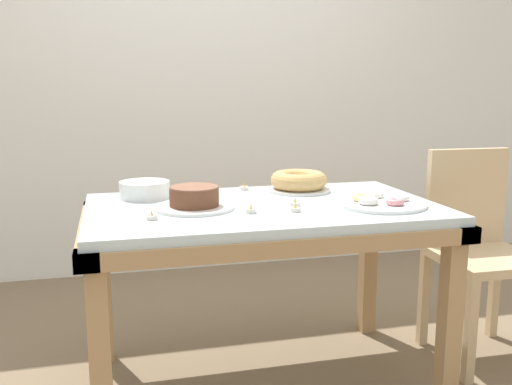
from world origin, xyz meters
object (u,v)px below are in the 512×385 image
Objects in this scene: cake_golden_bundt at (299,182)px; tealight_right_edge at (295,209)px; cake_chocolate_round at (194,199)px; chair at (478,243)px; pastry_platter at (380,202)px; tealight_near_cakes at (251,210)px; tealight_left_edge at (244,188)px; tealight_near_front at (295,204)px; plate_stack at (145,190)px; tealight_centre at (152,217)px.

tealight_right_edge is at bearing -110.04° from cake_golden_bundt.
cake_chocolate_round and cake_golden_bundt have the same top height.
cake_golden_bundt is at bearing 165.33° from chair.
tealight_near_cakes is at bearing -178.79° from pastry_platter.
pastry_platter is at bearing -164.12° from chair.
cake_chocolate_round reaches higher than tealight_near_cakes.
cake_golden_bundt reaches higher than tealight_left_edge.
tealight_near_cakes is (-1.11, -0.18, 0.25)m from chair.
cake_golden_bundt reaches higher than pastry_platter.
tealight_near_front is (-0.91, -0.10, 0.25)m from chair.
cake_chocolate_round is at bearing 146.73° from tealight_near_cakes.
tealight_right_edge is at bearing -107.33° from tealight_near_front.
chair is at bearing 6.45° from tealight_near_front.
pastry_platter is 0.34m from tealight_near_front.
plate_stack reaches higher than tealight_near_front.
cake_golden_bundt is 0.79× the size of pastry_platter.
plate_stack is 0.41m from tealight_centre.
tealight_left_edge is at bearing 159.18° from cake_golden_bundt.
chair reaches higher than tealight_near_front.
tealight_near_cakes is at bearing -129.27° from cake_golden_bundt.
tealight_near_cakes is at bearing -159.56° from tealight_near_front.
chair is 1.50m from tealight_centre.
tealight_near_cakes is at bearing -100.07° from tealight_left_edge.
tealight_centre is (-0.17, -0.14, -0.03)m from cake_chocolate_round.
chair is 4.48× the size of plate_stack.
plate_stack is 5.25× the size of tealight_right_edge.
plate_stack is 5.25× the size of tealight_left_edge.
cake_chocolate_round reaches higher than tealight_centre.
tealight_near_cakes is at bearing 173.76° from tealight_right_edge.
tealight_near_front is at bearing -74.32° from tealight_left_edge.
cake_chocolate_round is 1.47× the size of plate_stack.
cake_golden_bundt reaches higher than plate_stack.
plate_stack reaches higher than tealight_centre.
cake_chocolate_round is 0.39m from tealight_right_edge.
chair is at bearing 9.03° from tealight_near_cakes.
chair is 1.15m from tealight_near_cakes.
tealight_near_cakes is (0.36, -0.39, -0.02)m from plate_stack.
tealight_left_edge and tealight_near_cakes have the same top height.
pastry_platter is 0.36m from tealight_right_edge.
cake_golden_bundt is at bearing 26.88° from cake_chocolate_round.
tealight_centre and tealight_near_front have the same top height.
chair is at bearing -16.09° from tealight_left_edge.
cake_golden_bundt is 0.25m from tealight_left_edge.
chair is at bearing 7.52° from tealight_centre.
cake_chocolate_round reaches higher than tealight_left_edge.
tealight_right_edge is at bearing 0.00° from tealight_centre.
chair is 1.09m from tealight_left_edge.
tealight_near_cakes is 1.00× the size of tealight_near_front.
chair is 3.36× the size of cake_golden_bundt.
tealight_right_edge is (0.17, -0.02, 0.00)m from tealight_near_cakes.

